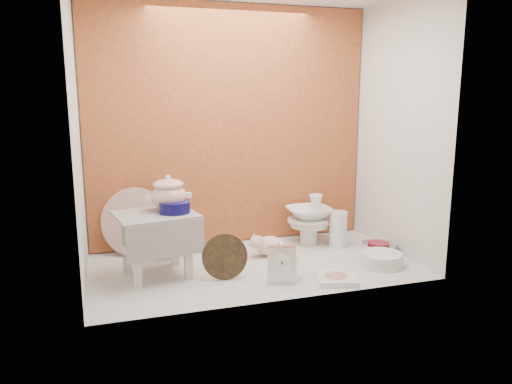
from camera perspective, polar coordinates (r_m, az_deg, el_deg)
ground at (r=2.83m, az=-0.27°, el=-8.46°), size 1.80×1.80×0.00m
niche_shell at (r=2.84m, az=-1.39°, el=10.75°), size 1.86×1.03×1.53m
step_stool at (r=2.68m, az=-11.42°, el=-6.00°), size 0.46×0.41×0.34m
soup_tureen at (r=2.67m, az=-10.07°, el=-0.06°), size 0.24×0.24×0.19m
cobalt_bowl at (r=2.63m, az=-9.38°, el=-1.71°), size 0.17×0.17×0.06m
floral_platter at (r=3.03m, az=-13.75°, el=-3.39°), size 0.42×0.24×0.41m
blue_white_vase at (r=3.04m, az=-10.08°, el=-4.50°), size 0.29×0.29×0.28m
lacquer_tray at (r=2.60m, az=-3.63°, el=-7.48°), size 0.24×0.07×0.24m
mantel_clock at (r=2.56m, az=2.93°, el=-8.17°), size 0.15×0.08×0.21m
plush_pig at (r=2.97m, az=1.55°, el=-6.18°), size 0.25×0.21×0.13m
teacup_saucer at (r=2.66m, az=3.37°, el=-9.71°), size 0.19×0.19×0.01m
gold_rim_teacup at (r=2.64m, az=3.39°, el=-8.52°), size 0.18×0.18×0.11m
lattice_dish at (r=2.64m, az=9.20°, el=-9.81°), size 0.25×0.25×0.03m
dinner_plate_stack at (r=2.91m, az=14.28°, el=-7.52°), size 0.31×0.31×0.07m
crystal_bowl at (r=3.11m, az=13.97°, el=-6.35°), size 0.21×0.21×0.07m
clear_glass_vase at (r=3.19m, az=9.46°, el=-4.23°), size 0.14×0.14×0.22m
porcelain_tower at (r=3.21m, az=6.13°, el=-3.11°), size 0.31×0.31×0.32m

